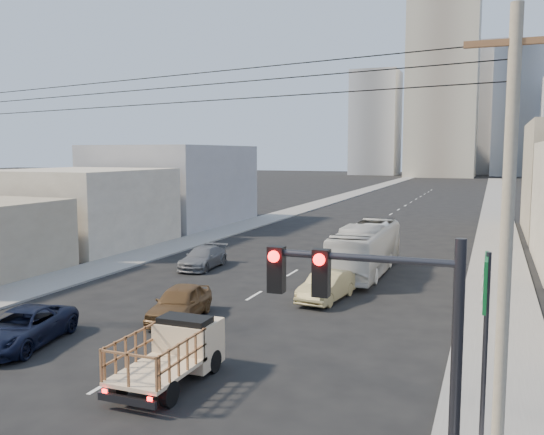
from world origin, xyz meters
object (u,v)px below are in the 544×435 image
Objects in this scene: flatbed_pickup at (172,349)px; navy_pickup at (22,328)px; city_bus at (366,249)px; sedan_grey at (203,258)px; traffic_signal at (390,352)px; green_sign at (485,305)px; utility_pole at (505,265)px; sedan_brown at (180,303)px; sedan_tan at (327,286)px.

navy_pickup is (-7.14, 0.99, -0.40)m from flatbed_pickup.
city_bus reaches higher than flatbed_pickup.
city_bus is 10.22m from sedan_grey.
flatbed_pickup is 10.51m from traffic_signal.
green_sign reaches higher than city_bus.
city_bus reaches higher than navy_pickup.
flatbed_pickup is 11.10m from utility_pole.
city_bus is 2.14× the size of green_sign.
city_bus is 13.86m from sedan_brown.
city_bus is at bearing 57.94° from sedan_brown.
city_bus is at bearing 108.01° from utility_pole.
green_sign is 2.91m from utility_pole.
green_sign reaches higher than navy_pickup.
flatbed_pickup is at bearing 172.21° from green_sign.
sedan_tan is 0.95× the size of sedan_grey.
sedan_tan is (1.83, 11.70, -0.37)m from flatbed_pickup.
city_bus is 2.44× the size of sedan_tan.
green_sign is (12.54, -7.40, 2.98)m from sedan_brown.
flatbed_pickup is 6.95m from sedan_brown.
traffic_signal is (15.02, -7.26, 3.38)m from navy_pickup.
sedan_grey is (-0.54, 15.65, -0.03)m from navy_pickup.
city_bus is 7.18m from sedan_tan.
traffic_signal is at bearing -59.17° from sedan_grey.
utility_pole reaches higher than navy_pickup.
utility_pole is at bearing -53.08° from sedan_grey.
traffic_signal reaches higher than sedan_brown.
traffic_signal reaches higher than navy_pickup.
city_bus is 24.04m from utility_pole.
flatbed_pickup is 0.41× the size of city_bus.
utility_pole is at bearing -46.05° from sedan_brown.
flatbed_pickup is at bearing -68.57° from sedan_grey.
flatbed_pickup is 0.88× the size of green_sign.
sedan_brown is 0.97× the size of sedan_grey.
sedan_grey is 27.13m from utility_pole.
city_bus is 21.39m from green_sign.
city_bus is 2.40× the size of sedan_brown.
sedan_brown is 1.02× the size of sedan_tan.
utility_pole reaches higher than city_bus.
traffic_signal is at bearing -124.61° from utility_pole.
city_bus is 2.33× the size of sedan_grey.
sedan_grey is 0.92× the size of green_sign.
sedan_brown is at bearing 118.06° from flatbed_pickup.
navy_pickup is at bearing 172.14° from flatbed_pickup.
traffic_signal is at bearing -105.55° from green_sign.
city_bus reaches higher than sedan_tan.
flatbed_pickup is 0.88× the size of navy_pickup.
sedan_tan is at bearing 81.09° from flatbed_pickup.
sedan_tan is 0.44× the size of utility_pole.
sedan_tan is (5.10, 5.57, -0.04)m from sedan_brown.
traffic_signal is at bearing -37.06° from navy_pickup.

